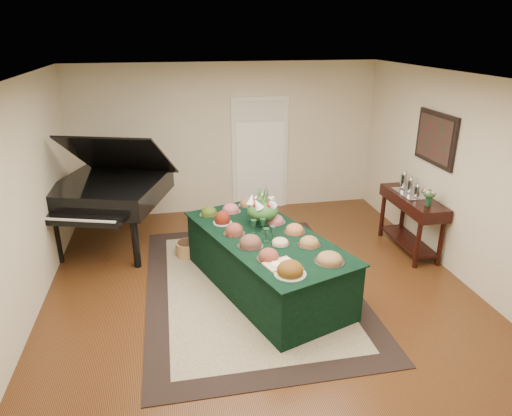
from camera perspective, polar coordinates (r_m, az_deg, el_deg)
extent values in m
plane|color=#32180B|center=(6.12, 0.55, -10.21)|extent=(6.00, 6.00, 0.00)
cube|color=black|center=(6.21, -0.71, -9.64)|extent=(2.73, 3.82, 0.01)
cube|color=beige|center=(6.21, -0.71, -9.58)|extent=(2.18, 3.27, 0.01)
cube|color=white|center=(8.53, 0.48, 6.76)|extent=(1.05, 0.04, 2.10)
cube|color=white|center=(8.52, 0.51, 6.40)|extent=(0.90, 0.06, 2.00)
cube|color=black|center=(5.99, 1.18, -6.85)|extent=(1.88, 2.70, 0.75)
cube|color=black|center=(5.82, 1.21, -3.57)|extent=(1.96, 2.77, 0.02)
cylinder|color=silver|center=(6.56, -3.17, -0.45)|extent=(0.29, 0.29, 0.01)
ellipsoid|color=#C86466|center=(6.54, -3.18, -0.05)|extent=(0.24, 0.24, 0.09)
cylinder|color=silver|center=(5.86, -2.73, -3.22)|extent=(0.28, 0.28, 0.01)
ellipsoid|color=brown|center=(5.84, -2.74, -2.71)|extent=(0.23, 0.23, 0.10)
cylinder|color=silver|center=(6.79, -1.06, 0.35)|extent=(0.28, 0.28, 0.01)
ellipsoid|color=#9D703E|center=(6.77, -1.06, 0.70)|extent=(0.23, 0.23, 0.08)
cylinder|color=silver|center=(5.59, 3.04, -4.49)|extent=(0.24, 0.24, 0.01)
ellipsoid|color=beige|center=(5.58, 3.04, -4.20)|extent=(0.20, 0.20, 0.05)
cylinder|color=silver|center=(6.48, -5.90, -0.83)|extent=(0.27, 0.27, 0.01)
ellipsoid|color=#455C17|center=(6.46, -5.91, -0.43)|extent=(0.22, 0.22, 0.08)
cylinder|color=silver|center=(6.48, 0.49, -0.72)|extent=(0.29, 0.29, 0.01)
ellipsoid|color=#9D703E|center=(6.45, 0.49, -0.16)|extent=(0.23, 0.23, 0.12)
cylinder|color=silver|center=(5.25, 9.17, -6.60)|extent=(0.35, 0.35, 0.01)
ellipsoid|color=#9D703E|center=(5.23, 9.20, -6.17)|extent=(0.29, 0.29, 0.08)
cylinder|color=silver|center=(5.24, 1.57, -6.34)|extent=(0.28, 0.28, 0.01)
ellipsoid|color=brown|center=(5.22, 1.58, -5.86)|extent=(0.23, 0.23, 0.09)
cylinder|color=silver|center=(5.91, 4.84, -3.04)|extent=(0.28, 0.28, 0.01)
ellipsoid|color=#CD6E3B|center=(5.90, 4.85, -2.62)|extent=(0.23, 0.23, 0.08)
cylinder|color=#A2ACA2|center=(4.95, 4.28, -8.21)|extent=(0.35, 0.35, 0.01)
ellipsoid|color=brown|center=(4.92, 4.30, -7.60)|extent=(0.29, 0.29, 0.11)
cylinder|color=silver|center=(5.59, 6.65, -4.62)|extent=(0.29, 0.29, 0.01)
ellipsoid|color=#9D703E|center=(5.57, 6.67, -4.20)|extent=(0.23, 0.23, 0.08)
cylinder|color=silver|center=(5.54, -0.70, -4.73)|extent=(0.32, 0.32, 0.01)
ellipsoid|color=brown|center=(5.51, -0.71, -4.21)|extent=(0.26, 0.26, 0.10)
cylinder|color=silver|center=(6.21, 2.19, -1.76)|extent=(0.33, 0.33, 0.01)
ellipsoid|color=#C86466|center=(6.19, 2.19, -1.39)|extent=(0.27, 0.27, 0.07)
cylinder|color=#A2ACA2|center=(6.19, -4.21, -1.85)|extent=(0.26, 0.26, 0.01)
ellipsoid|color=maroon|center=(6.17, -4.22, -1.29)|extent=(0.21, 0.21, 0.12)
cube|color=tan|center=(5.09, 3.32, -7.26)|extent=(0.43, 0.43, 0.02)
ellipsoid|color=white|center=(5.06, 2.51, -6.77)|extent=(0.14, 0.14, 0.08)
ellipsoid|color=white|center=(5.15, 3.70, -6.34)|extent=(0.12, 0.12, 0.07)
cube|color=gold|center=(5.04, 4.31, -7.14)|extent=(0.11, 0.11, 0.05)
cylinder|color=#163722|center=(6.12, 0.83, -1.33)|extent=(0.16, 0.16, 0.16)
ellipsoid|color=#295823|center=(6.07, 0.83, -0.31)|extent=(0.42, 0.42, 0.27)
cylinder|color=black|center=(7.23, -23.63, -3.53)|extent=(0.10, 0.10, 0.76)
cylinder|color=black|center=(6.72, -14.81, -4.25)|extent=(0.10, 0.10, 0.76)
cylinder|color=black|center=(8.09, -15.36, 0.13)|extent=(0.10, 0.10, 0.76)
cube|color=black|center=(7.30, -17.76, 2.09)|extent=(1.94, 2.01, 0.32)
cube|color=black|center=(6.57, -20.82, -1.49)|extent=(1.10, 0.54, 0.10)
cube|color=black|center=(7.23, -16.65, 6.28)|extent=(1.74, 1.56, 0.83)
cylinder|color=#A27641|center=(7.01, -8.57, -5.08)|extent=(0.35, 0.35, 0.22)
cylinder|color=black|center=(6.88, 19.55, -4.43)|extent=(0.07, 0.07, 0.70)
cylinder|color=black|center=(7.07, 22.08, -4.11)|extent=(0.07, 0.07, 0.70)
cylinder|color=black|center=(7.78, 15.51, -0.95)|extent=(0.07, 0.07, 0.70)
cylinder|color=black|center=(7.94, 17.85, -0.75)|extent=(0.07, 0.07, 0.70)
cube|color=black|center=(7.25, 19.04, 0.74)|extent=(0.45, 1.33, 0.18)
cube|color=black|center=(7.49, 18.45, -3.87)|extent=(0.38, 1.17, 0.03)
cube|color=silver|center=(7.30, 18.73, 1.75)|extent=(0.34, 0.58, 0.02)
cylinder|color=#163722|center=(6.89, 20.74, 0.82)|extent=(0.09, 0.09, 0.13)
ellipsoid|color=pink|center=(6.85, 20.87, 1.76)|extent=(0.20, 0.20, 0.13)
cube|color=black|center=(7.10, 21.57, 8.09)|extent=(0.04, 0.95, 0.75)
cube|color=#52161F|center=(7.09, 21.39, 8.09)|extent=(0.01, 0.82, 0.62)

